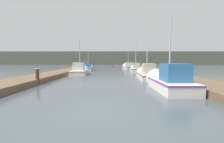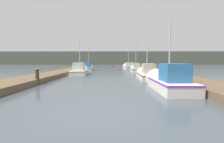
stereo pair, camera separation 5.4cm
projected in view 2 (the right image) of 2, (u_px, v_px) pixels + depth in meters
name	position (u px, v px, depth m)	size (l,w,h in m)	color
ground_plane	(96.00, 114.00, 4.95)	(200.00, 200.00, 0.00)	#424C51
dock_left	(64.00, 72.00, 20.94)	(2.71, 40.00, 0.39)	brown
dock_right	(154.00, 72.00, 20.83)	(2.71, 40.00, 0.39)	brown
distant_shore_ridge	(112.00, 58.00, 71.07)	(120.00, 16.00, 5.57)	#565B4C
fishing_boat_0	(167.00, 81.00, 9.30)	(1.81, 4.73, 4.81)	silver
fishing_boat_1	(146.00, 74.00, 14.80)	(1.74, 4.84, 3.24)	silver
fishing_boat_2	(80.00, 71.00, 19.69)	(2.20, 5.91, 4.83)	silver
fishing_boat_3	(136.00, 69.00, 23.42)	(1.74, 5.32, 4.96)	silver
fishing_boat_4	(89.00, 67.00, 27.87)	(1.84, 6.51, 4.71)	silver
fishing_boat_5	(128.00, 67.00, 32.48)	(2.09, 6.02, 4.90)	silver
mooring_piling_0	(149.00, 71.00, 18.14)	(0.30, 0.30, 0.95)	#473523
mooring_piling_1	(37.00, 76.00, 11.04)	(0.29, 0.29, 1.19)	#473523
channel_buoy	(113.00, 66.00, 41.47)	(0.60, 0.60, 1.10)	red
seagull_lead	(119.00, 36.00, 20.19)	(0.48, 0.46, 0.12)	white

